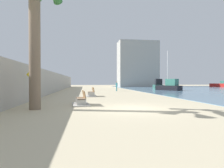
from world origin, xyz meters
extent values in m
plane|color=#C6B793|center=(0.00, 18.00, 0.00)|extent=(120.00, 120.00, 0.00)
cube|color=#ADAAA3|center=(-7.50, 18.00, 1.47)|extent=(0.80, 64.00, 2.93)
cylinder|color=#7A6651|center=(-5.57, 0.51, 3.32)|extent=(0.63, 0.63, 6.65)
cube|color=#ADAAA3|center=(-2.96, 1.52, 0.25)|extent=(0.62, 0.25, 0.50)
cube|color=#ADAAA3|center=(-3.08, 2.92, 0.25)|extent=(0.62, 0.25, 0.50)
cube|color=olive|center=(-3.02, 2.22, 0.45)|extent=(0.64, 1.64, 0.06)
cube|color=olive|center=(-2.79, 2.24, 0.73)|extent=(0.31, 1.61, 0.50)
cube|color=#ADAAA3|center=(-3.02, 2.22, 0.04)|extent=(1.29, 2.19, 0.08)
cube|color=#ADAAA3|center=(-2.03, 8.98, 0.25)|extent=(0.61, 0.24, 0.50)
cube|color=#ADAAA3|center=(-2.12, 10.38, 0.25)|extent=(0.61, 0.24, 0.50)
cube|color=olive|center=(-2.07, 9.68, 0.45)|extent=(0.60, 1.63, 0.06)
cube|color=olive|center=(-1.84, 9.69, 0.73)|extent=(0.26, 1.61, 0.50)
cube|color=#ADAAA3|center=(-2.07, 9.68, 0.04)|extent=(1.23, 2.16, 0.08)
cylinder|color=teal|center=(2.52, 20.54, 0.40)|extent=(0.12, 0.12, 0.81)
cylinder|color=teal|center=(2.56, 20.42, 0.40)|extent=(0.12, 0.12, 0.81)
cube|color=teal|center=(2.54, 20.48, 1.09)|extent=(0.27, 0.36, 0.57)
sphere|color=#936B4C|center=(2.54, 20.48, 1.52)|extent=(0.22, 0.22, 0.22)
cylinder|color=teal|center=(2.48, 20.69, 1.12)|extent=(0.09, 0.09, 0.51)
cylinder|color=teal|center=(2.61, 20.27, 1.12)|extent=(0.09, 0.09, 0.51)
cube|color=black|center=(12.13, 21.27, 0.47)|extent=(3.78, 4.71, 0.85)
cube|color=#337060|center=(12.47, 20.70, 1.48)|extent=(2.05, 2.30, 1.18)
cylinder|color=silver|center=(12.01, 21.46, 4.03)|extent=(0.12, 0.12, 6.28)
cube|color=red|center=(36.68, 38.47, 0.53)|extent=(4.12, 7.70, 0.98)
cube|color=#337060|center=(12.93, 28.21, 0.47)|extent=(3.20, 5.70, 0.85)
cube|color=black|center=(12.71, 27.43, 1.52)|extent=(1.86, 2.64, 1.25)
cylinder|color=slate|center=(-6.38, 3.13, 1.20)|extent=(0.08, 0.08, 2.40)
cube|color=yellow|center=(-6.38, 3.13, 2.10)|extent=(0.85, 0.03, 0.85)
cube|color=#9E9E99|center=(13.41, 46.00, 6.94)|extent=(12.00, 6.00, 13.88)
camera|label=1|loc=(-2.73, -10.85, 1.60)|focal=30.39mm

